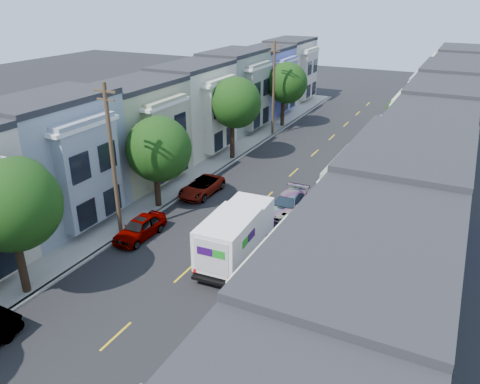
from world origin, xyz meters
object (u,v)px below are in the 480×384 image
at_px(tree_c, 158,149).
at_px(fedex_truck, 235,234).
at_px(lead_sedan, 287,204).
at_px(parked_right_b, 244,308).
at_px(parked_right_d, 377,139).
at_px(utility_pole_far, 274,89).
at_px(parked_left_c, 140,228).
at_px(parked_right_c, 346,177).
at_px(tree_b, 12,205).
at_px(tree_d, 235,103).
at_px(parked_left_d, 202,187).
at_px(tree_e, 286,83).
at_px(utility_pole_near, 113,162).
at_px(tree_far_r, 400,112).

xyz_separation_m(tree_c, fedex_truck, (8.25, -4.00, -2.86)).
relative_size(lead_sedan, parked_right_b, 1.09).
bearing_deg(parked_right_d, utility_pole_far, -176.38).
relative_size(parked_left_c, parked_right_c, 0.98).
distance_m(tree_b, parked_right_c, 25.70).
height_order(tree_d, parked_left_d, tree_d).
xyz_separation_m(utility_pole_far, parked_right_b, (11.20, -30.15, -4.48)).
bearing_deg(fedex_truck, parked_right_c, 75.51).
bearing_deg(parked_right_d, fedex_truck, -100.52).
bearing_deg(parked_left_d, tree_e, 94.40).
distance_m(lead_sedan, parked_left_c, 10.63).
xyz_separation_m(utility_pole_near, parked_right_b, (11.20, -4.15, -4.48)).
distance_m(fedex_truck, parked_right_c, 14.92).
height_order(tree_b, lead_sedan, tree_b).
relative_size(parked_left_d, parked_right_b, 1.03).
distance_m(tree_c, parked_right_c, 15.89).
distance_m(tree_far_r, utility_pole_far, 13.34).
bearing_deg(parked_left_d, parked_right_c, 36.58).
distance_m(lead_sedan, parked_right_c, 7.70).
xyz_separation_m(tree_d, lead_sedan, (8.76, -8.82, -4.77)).
bearing_deg(tree_far_r, utility_pole_near, -115.73).
relative_size(tree_far_r, parked_left_d, 1.17).
bearing_deg(parked_right_c, utility_pole_near, -128.74).
relative_size(tree_e, parked_right_d, 1.98).
xyz_separation_m(parked_right_b, parked_right_c, (0.00, 19.42, 0.06)).
bearing_deg(tree_d, parked_right_b, -61.85).
bearing_deg(lead_sedan, fedex_truck, -94.42).
height_order(tree_far_r, parked_left_d, tree_far_r).
bearing_deg(parked_right_b, fedex_truck, 122.93).
height_order(utility_pole_near, parked_right_d, utility_pole_near).
distance_m(fedex_truck, lead_sedan, 7.37).
xyz_separation_m(utility_pole_far, fedex_truck, (8.24, -25.32, -3.39)).
bearing_deg(tree_far_r, parked_right_c, -99.36).
distance_m(tree_e, parked_right_d, 12.27).
xyz_separation_m(tree_c, tree_d, (-0.00, 12.09, 0.87)).
height_order(fedex_truck, parked_left_c, fedex_truck).
relative_size(tree_e, tree_far_r, 1.41).
distance_m(tree_e, parked_left_c, 29.76).
height_order(fedex_truck, parked_right_d, fedex_truck).
distance_m(tree_e, fedex_truck, 30.35).
height_order(tree_c, tree_far_r, tree_c).
bearing_deg(parked_right_c, tree_b, -118.77).
relative_size(tree_d, parked_right_d, 2.07).
xyz_separation_m(utility_pole_near, parked_left_c, (1.40, 0.29, -4.44)).
relative_size(tree_b, tree_far_r, 1.44).
bearing_deg(parked_left_c, lead_sedan, 46.97).
bearing_deg(fedex_truck, utility_pole_far, 105.00).
distance_m(utility_pole_far, parked_right_c, 16.13).
bearing_deg(fedex_truck, parked_left_d, 129.39).
bearing_deg(lead_sedan, tree_far_r, 76.73).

